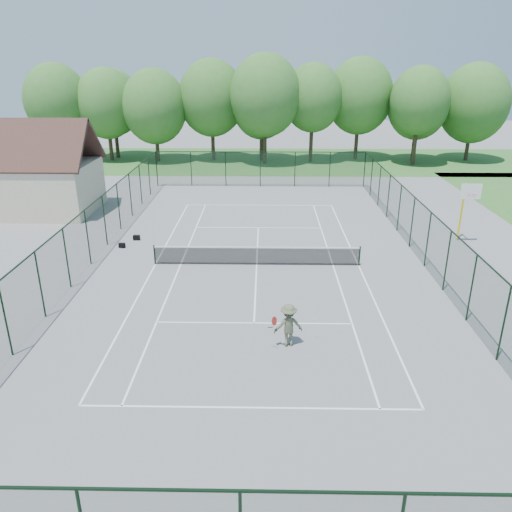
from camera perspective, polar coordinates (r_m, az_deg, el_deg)
The scene contains 11 objects.
ground at distance 26.91m, azimuth 0.08°, elevation -1.02°, with size 140.00×140.00×0.00m, color gray.
grass_far at distance 55.82m, azimuth 0.61°, elevation 10.86°, with size 80.00×16.00×0.01m, color #396F2D.
court_lines at distance 26.91m, azimuth 0.08°, elevation -1.01°, with size 11.05×23.85×0.01m.
tennis_net at distance 26.69m, azimuth 0.08°, elevation 0.13°, with size 11.08×0.08×1.10m.
fence_enclosure at distance 26.35m, azimuth 0.08°, elevation 2.12°, with size 18.05×36.05×3.02m.
utility_building at distance 39.19m, azimuth -24.06°, elevation 9.09°, with size 8.60×6.27×6.63m.
tree_line_far at distance 55.03m, azimuth 0.64°, elevation 16.99°, with size 39.40×6.40×9.70m.
basketball_goal at distance 32.21m, azimuth 22.95°, elevation 5.89°, with size 1.20×1.43×3.65m.
sports_bag_a at distance 30.36m, azimuth -15.07°, elevation 1.18°, with size 0.36×0.21×0.29m, color black.
sports_bag_b at distance 31.47m, azimuth -13.49°, elevation 2.06°, with size 0.39×0.24×0.30m, color black.
tennis_player at distance 19.25m, azimuth 3.72°, elevation -7.90°, with size 1.94×0.95×1.73m.
Camera 1 is at (0.42, -24.86, 10.30)m, focal length 35.00 mm.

